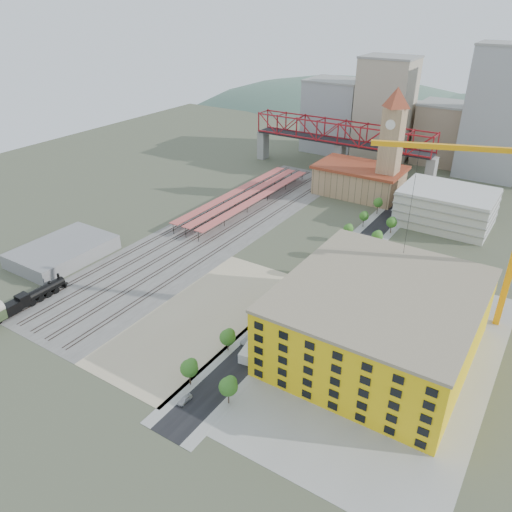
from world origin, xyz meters
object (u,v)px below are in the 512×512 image
Objects in this scene: construction_building at (378,321)px; locomotive at (34,296)px; clock_tower at (392,136)px; site_trailer_b at (279,321)px; car_0 at (185,400)px; tower_crane at (512,205)px; site_trailer_c at (296,305)px; site_trailer_d at (314,288)px; site_trailer_a at (251,348)px.

construction_building is 97.95m from locomotive.
clock_tower is at bearing 108.78° from construction_building.
site_trailer_b is 2.45× the size of car_0.
site_trailer_b is at bearing -145.37° from tower_crane.
site_trailer_b is at bearing 23.85° from locomotive.
locomotive reaches higher than site_trailer_b.
car_0 is at bearing -94.46° from site_trailer_c.
clock_tower is 5.82× the size of site_trailer_d.
site_trailer_a is 2.63× the size of car_0.
car_0 is (-3.00, -57.39, -0.56)m from site_trailer_d.
car_0 is at bearing -87.95° from clock_tower.
tower_crane reaches higher than site_trailer_d.
locomotive is at bearing -176.85° from site_trailer_a.
site_trailer_a is 1.07× the size of site_trailer_b.
construction_building is at bearing 19.65° from locomotive.
tower_crane is 5.94× the size of site_trailer_b.
locomotive reaches higher than site_trailer_c.
site_trailer_c reaches higher than site_trailer_d.
construction_building is 32.41m from site_trailer_a.
tower_crane is 14.54× the size of car_0.
car_0 is (5.00, -139.99, -28.04)m from clock_tower.
clock_tower is 1.03× the size of construction_building.
tower_crane is (112.51, 61.30, 32.57)m from locomotive.
site_trailer_c is at bearing -85.13° from clock_tower.
site_trailer_b reaches higher than site_trailer_d.
clock_tower reaches higher than site_trailer_a.
construction_building is 13.06× the size of car_0.
locomotive is 82.95m from site_trailer_d.
site_trailer_a is (-46.51, -46.06, -33.37)m from tower_crane.
site_trailer_d is 2.31× the size of car_0.
site_trailer_c is (0.00, 9.74, 0.05)m from site_trailer_b.
clock_tower is 0.92× the size of tower_crane.
tower_crane is 58.40m from site_trailer_d.
site_trailer_b reaches higher than car_0.
locomotive is 72.17m from site_trailer_b.
locomotive is 6.07× the size of car_0.
tower_crane is at bearing 54.22° from construction_building.
tower_crane is at bearing 28.58° from locomotive.
car_0 is (-49.51, -68.45, -34.11)m from tower_crane.
construction_building is 4.97× the size of site_trailer_a.
tower_crane is (20.51, 28.45, 25.36)m from construction_building.
clock_tower is 107.36m from construction_building.
tower_crane is 91.11m from car_0.
construction_building reaches higher than site_trailer_b.
tower_crane is at bearing 19.44° from site_trailer_d.
car_0 is at bearing -125.94° from construction_building.
site_trailer_c is (0.00, 23.68, -0.05)m from site_trailer_a.
site_trailer_a is (-26.00, -17.60, -8.02)m from construction_building.
locomotive is 76.63m from site_trailer_c.
locomotive is (-92.00, -32.85, -7.22)m from construction_building.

